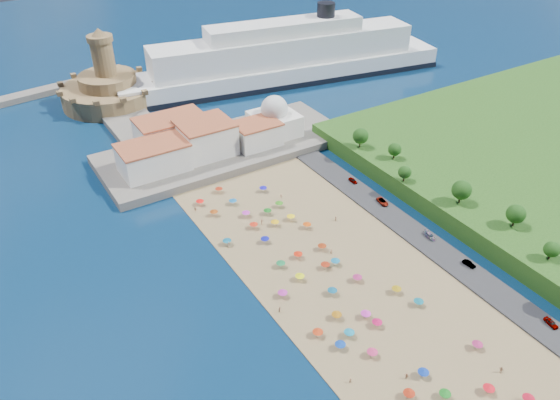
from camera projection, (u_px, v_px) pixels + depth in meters
ground at (317, 274)px, 143.60m from camera, size 700.00×700.00×0.00m
terrace at (225, 148)px, 198.82m from camera, size 90.00×36.00×3.00m
jetty at (134, 127)px, 214.13m from camera, size 18.00×70.00×2.40m
waterfront_buildings at (190, 140)px, 190.03m from camera, size 57.00×29.00×11.00m
domed_building at (274, 119)px, 202.01m from camera, size 16.00×16.00×15.00m
fortress at (109, 89)px, 232.32m from camera, size 40.00×40.00×32.40m
cruise_ship at (284, 60)px, 252.45m from camera, size 156.86×48.55×33.92m
beach_parasols at (336, 290)px, 135.54m from camera, size 32.93×117.52×2.20m
beachgoers at (312, 274)px, 141.94m from camera, size 37.22×95.51×1.88m
parked_cars at (423, 231)px, 157.32m from camera, size 2.85×78.56×1.30m
hillside_trees at (483, 209)px, 151.06m from camera, size 16.30×105.47×7.44m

